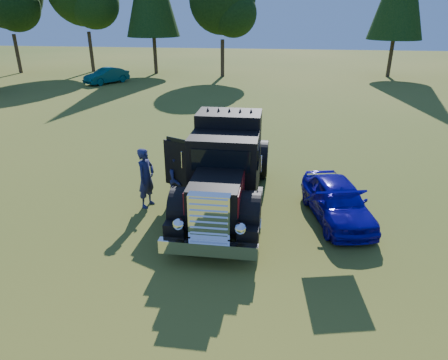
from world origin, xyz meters
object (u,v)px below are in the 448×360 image
spectator_near (146,178)px  spectator_far (179,180)px  distant_teal_car (107,76)px  diamond_t_truck (225,172)px  hotrod_coupe (337,200)px

spectator_near → spectator_far: bearing=-52.0°
spectator_near → spectator_far: (0.98, 0.37, -0.16)m
spectator_near → distant_teal_car: bearing=42.9°
diamond_t_truck → hotrod_coupe: bearing=-4.5°
diamond_t_truck → distant_teal_car: 26.30m
distant_teal_car → spectator_near: bearing=-32.8°
diamond_t_truck → spectator_near: 2.59m
hotrod_coupe → spectator_near: size_ratio=2.12×
diamond_t_truck → spectator_near: bearing=-176.1°
hotrod_coupe → distant_teal_car: hotrod_coupe is taller
distant_teal_car → diamond_t_truck: bearing=-27.5°
spectator_far → distant_teal_car: size_ratio=0.42×
spectator_far → distant_teal_car: (-11.98, 22.32, -0.18)m
diamond_t_truck → distant_teal_car: size_ratio=1.78×
spectator_near → spectator_far: size_ratio=1.19×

